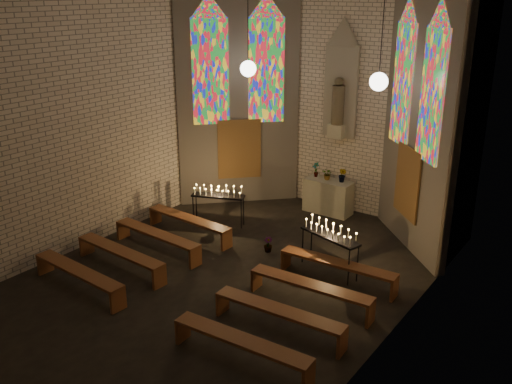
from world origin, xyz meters
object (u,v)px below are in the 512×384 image
(votive_stand_left, at_px, (218,193))
(votive_stand_right, at_px, (330,233))
(altar, at_px, (328,196))
(aisle_flower_pot, at_px, (268,245))

(votive_stand_left, relative_size, votive_stand_right, 0.93)
(altar, relative_size, votive_stand_left, 0.94)
(aisle_flower_pot, distance_m, votive_stand_left, 2.33)
(altar, xyz_separation_m, aisle_flower_pot, (0.05, -3.20, -0.31))
(altar, bearing_deg, aisle_flower_pot, -89.11)
(altar, height_order, votive_stand_right, votive_stand_right)
(altar, relative_size, aisle_flower_pot, 3.67)
(aisle_flower_pot, height_order, votive_stand_left, votive_stand_left)
(altar, relative_size, votive_stand_right, 0.87)
(votive_stand_right, bearing_deg, aisle_flower_pot, -166.61)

